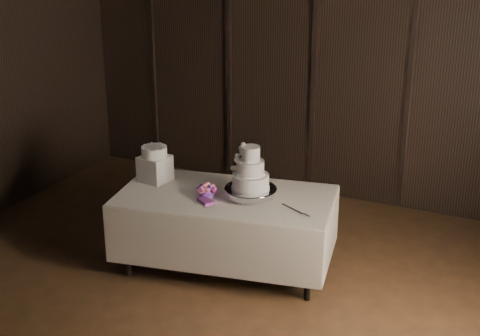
{
  "coord_description": "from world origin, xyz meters",
  "views": [
    {
      "loc": [
        2.52,
        -3.76,
        3.16
      ],
      "look_at": [
        0.08,
        1.32,
        1.05
      ],
      "focal_mm": 50.0,
      "sensor_mm": 36.0,
      "label": 1
    }
  ],
  "objects_px": {
    "display_table": "(226,228)",
    "small_cake": "(154,152)",
    "wedding_cake": "(247,172)",
    "bouquet": "(207,191)",
    "cake_stand": "(251,193)",
    "box_pedestal": "(155,169)"
  },
  "relations": [
    {
      "from": "wedding_cake",
      "to": "box_pedestal",
      "type": "xyz_separation_m",
      "value": [
        -0.98,
        -0.0,
        -0.12
      ]
    },
    {
      "from": "display_table",
      "to": "small_cake",
      "type": "relative_size",
      "value": 8.71
    },
    {
      "from": "cake_stand",
      "to": "small_cake",
      "type": "height_order",
      "value": "small_cake"
    },
    {
      "from": "cake_stand",
      "to": "display_table",
      "type": "bearing_deg",
      "value": -168.09
    },
    {
      "from": "cake_stand",
      "to": "wedding_cake",
      "type": "height_order",
      "value": "wedding_cake"
    },
    {
      "from": "wedding_cake",
      "to": "bouquet",
      "type": "height_order",
      "value": "wedding_cake"
    },
    {
      "from": "box_pedestal",
      "to": "cake_stand",
      "type": "bearing_deg",
      "value": 1.19
    },
    {
      "from": "cake_stand",
      "to": "wedding_cake",
      "type": "xyz_separation_m",
      "value": [
        -0.03,
        -0.02,
        0.2
      ]
    },
    {
      "from": "display_table",
      "to": "wedding_cake",
      "type": "relative_size",
      "value": 5.34
    },
    {
      "from": "small_cake",
      "to": "wedding_cake",
      "type": "bearing_deg",
      "value": 0.24
    },
    {
      "from": "wedding_cake",
      "to": "bouquet",
      "type": "xyz_separation_m",
      "value": [
        -0.33,
        -0.15,
        -0.19
      ]
    },
    {
      "from": "display_table",
      "to": "cake_stand",
      "type": "bearing_deg",
      "value": 1.03
    },
    {
      "from": "display_table",
      "to": "wedding_cake",
      "type": "bearing_deg",
      "value": -1.87
    },
    {
      "from": "wedding_cake",
      "to": "box_pedestal",
      "type": "bearing_deg",
      "value": -176.89
    },
    {
      "from": "box_pedestal",
      "to": "small_cake",
      "type": "height_order",
      "value": "small_cake"
    },
    {
      "from": "wedding_cake",
      "to": "bouquet",
      "type": "relative_size",
      "value": 1.1
    },
    {
      "from": "bouquet",
      "to": "wedding_cake",
      "type": "bearing_deg",
      "value": 24.79
    },
    {
      "from": "wedding_cake",
      "to": "bouquet",
      "type": "bearing_deg",
      "value": -152.34
    },
    {
      "from": "bouquet",
      "to": "cake_stand",
      "type": "bearing_deg",
      "value": 25.21
    },
    {
      "from": "wedding_cake",
      "to": "small_cake",
      "type": "height_order",
      "value": "wedding_cake"
    },
    {
      "from": "cake_stand",
      "to": "small_cake",
      "type": "bearing_deg",
      "value": -178.81
    },
    {
      "from": "bouquet",
      "to": "box_pedestal",
      "type": "relative_size",
      "value": 1.41
    }
  ]
}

